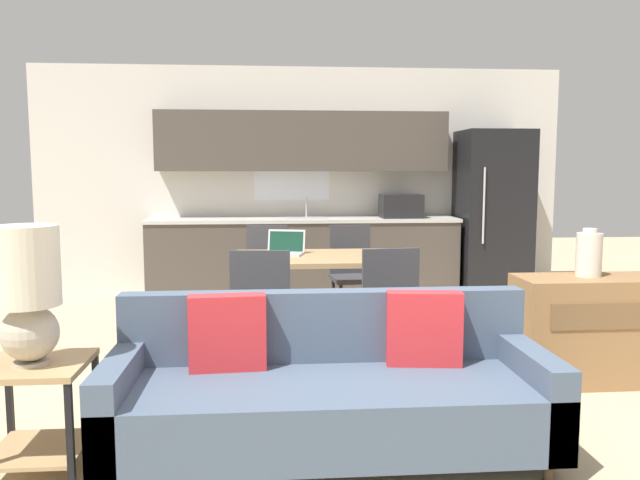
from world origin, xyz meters
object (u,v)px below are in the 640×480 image
refrigerator (492,212)px  table_lamp (28,290)px  dining_table (315,264)px  credenza (604,329)px  dining_chair_near_left (262,309)px  side_table (37,399)px  dining_chair_far_left (266,270)px  couch (328,390)px  laptop (285,248)px  dining_chair_near_right (385,306)px  dining_chair_far_right (353,270)px  vase (589,254)px

refrigerator → table_lamp: refrigerator is taller
dining_table → credenza: (1.92, -1.02, -0.32)m
table_lamp → dining_chair_near_left: 1.70m
side_table → dining_chair_far_left: bearing=69.7°
side_table → dining_chair_far_left: 3.10m
dining_chair_far_left → dining_chair_near_left: size_ratio=1.00×
dining_table → couch: couch is taller
table_lamp → laptop: 2.56m
couch → credenza: bearing=24.9°
couch → credenza: 2.21m
dining_table → dining_chair_near_right: bearing=-61.7°
refrigerator → credenza: size_ratio=1.59×
couch → side_table: (-1.41, -0.13, 0.04)m
refrigerator → laptop: bearing=-140.6°
couch → dining_chair_far_left: (-0.34, 2.78, 0.19)m
credenza → dining_chair_near_left: (-2.35, 0.18, 0.15)m
laptop → dining_chair_far_left: bearing=118.3°
refrigerator → dining_chair_far_right: refrigerator is taller
couch → dining_chair_far_right: bearing=79.8°
credenza → dining_chair_near_right: dining_chair_near_right is taller
dining_table → vase: 2.07m
table_lamp → credenza: size_ratio=0.54×
side_table → credenza: credenza is taller
dining_table → dining_chair_far_left: size_ratio=1.42×
side_table → dining_chair_near_left: size_ratio=0.59×
side_table → vase: size_ratio=1.67×
dining_chair_far_left → dining_chair_far_right: (0.83, -0.03, 0.00)m
refrigerator → side_table: 5.75m
couch → dining_chair_far_left: 2.80m
dining_chair_far_right → laptop: size_ratio=2.49×
credenza → dining_chair_near_left: 2.37m
table_lamp → dining_chair_near_left: table_lamp is taller
dining_chair_near_right → dining_chair_far_right: bearing=-95.8°
side_table → dining_chair_far_left: size_ratio=0.59×
couch → laptop: bearing=94.8°
dining_table → dining_chair_far_right: dining_chair_far_right is taller
refrigerator → dining_chair_near_left: 4.11m
couch → dining_chair_near_right: dining_chair_near_right is taller
side_table → dining_chair_near_right: bearing=33.5°
vase → dining_chair_near_right: bearing=172.9°
refrigerator → credenza: 3.31m
couch → table_lamp: table_lamp is taller
credenza → refrigerator: bearing=83.5°
dining_chair_near_left → laptop: (0.18, 0.96, 0.30)m
dining_table → dining_chair_far_left: dining_chair_far_left is taller
table_lamp → dining_chair_near_left: size_ratio=0.70×
refrigerator → side_table: bearing=-131.4°
side_table → dining_chair_far_right: size_ratio=0.59×
credenza → dining_chair_far_left: 2.98m
side_table → dining_chair_near_right: 2.31m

